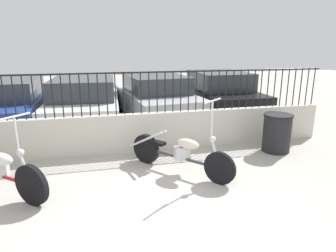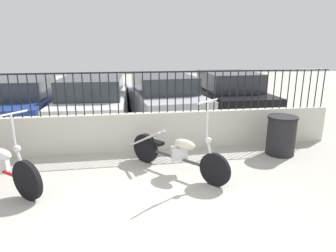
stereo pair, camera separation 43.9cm
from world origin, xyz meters
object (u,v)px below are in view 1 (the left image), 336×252
Objects in this scene: motorcycle_dark_grey at (175,152)px; car_silver at (154,98)px; car_white at (85,102)px; car_black at (217,93)px; trash_bin at (277,133)px; car_blue at (8,104)px.

motorcycle_dark_grey reaches higher than car_silver.
car_white is 4.22m from car_black.
motorcycle_dark_grey is at bearing -167.83° from trash_bin.
trash_bin is 5.22m from car_white.
trash_bin is 0.19× the size of car_black.
car_black is at bearing -89.42° from car_silver.
trash_bin is at bearing -124.59° from car_white.
car_blue is at bearing 150.73° from trash_bin.
car_silver is (0.36, 3.90, 0.33)m from motorcycle_dark_grey.
motorcycle_dark_grey is 4.85m from car_black.
car_black is (0.08, 3.61, 0.29)m from trash_bin.
trash_bin is at bearing 62.04° from motorcycle_dark_grey.
car_silver is at bearing 121.61° from trash_bin.
trash_bin is at bearing 178.52° from car_black.
trash_bin is 7.10m from car_blue.
motorcycle_dark_grey reaches higher than car_blue.
motorcycle_dark_grey is 2.49m from trash_bin.
car_blue reaches higher than trash_bin.
car_blue is (-3.75, 3.99, 0.31)m from motorcycle_dark_grey.
car_silver is 1.07× the size of car_black.
car_blue is 4.11m from car_silver.
car_silver is (-2.08, 3.37, 0.29)m from trash_bin.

